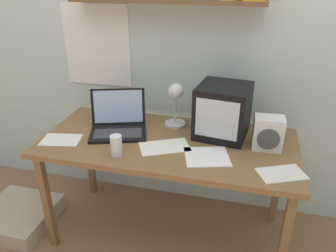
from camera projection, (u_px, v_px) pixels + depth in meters
name	position (u px, v px, depth m)	size (l,w,h in m)	color
ground_plane	(168.00, 231.00, 2.36)	(12.00, 12.00, 0.00)	#956C4C
back_wall	(184.00, 34.00, 2.20)	(5.60, 0.24, 2.60)	silver
corner_desk	(168.00, 149.00, 2.06)	(1.58, 0.73, 0.74)	brown
crt_monitor	(223.00, 111.00, 2.04)	(0.35, 0.35, 0.33)	black
laptop	(118.00, 121.00, 2.13)	(0.43, 0.39, 0.25)	black
desk_lamp	(176.00, 100.00, 2.11)	(0.14, 0.18, 0.31)	silver
juice_glass	(116.00, 146.00, 1.85)	(0.07, 0.07, 0.12)	white
space_heater	(268.00, 133.00, 1.90)	(0.17, 0.13, 0.20)	white
loose_paper_near_laptop	(282.00, 174.00, 1.70)	(0.28, 0.23, 0.00)	white
loose_paper_near_monitor	(207.00, 157.00, 1.86)	(0.30, 0.28, 0.00)	white
printed_handout	(164.00, 147.00, 1.96)	(0.34, 0.28, 0.00)	white
open_notebook	(61.00, 140.00, 2.04)	(0.26, 0.20, 0.00)	white
floor_cushion	(19.00, 216.00, 2.42)	(0.49, 0.49, 0.12)	#BEAE8F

